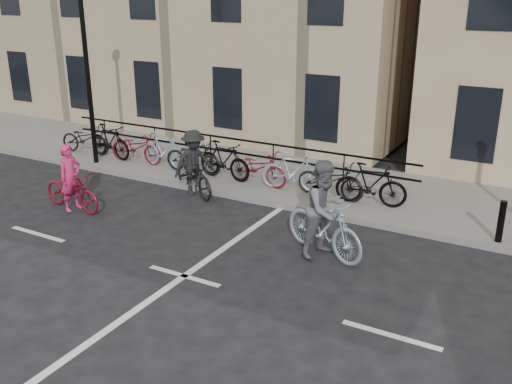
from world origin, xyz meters
The scene contains 8 objects.
ground centered at (0.00, 0.00, 0.00)m, with size 120.00×120.00×0.00m, color black.
sidewalk centered at (-4.00, 6.00, 0.07)m, with size 46.00×4.00×0.15m, color slate.
lamp_post centered at (-6.50, 4.40, 3.49)m, with size 0.36×0.36×5.28m.
bollard_east centered at (5.00, 4.25, 0.60)m, with size 0.14×0.14×0.90m, color black.
parked_bikes centered at (-2.82, 5.04, 0.65)m, with size 11.45×1.23×1.05m.
cyclist_pink centered at (-4.45, 1.50, 0.57)m, with size 1.90×0.80×1.65m.
cyclist_grey centered at (1.92, 2.17, 0.81)m, with size 2.14×1.33×2.01m.
cyclist_dark centered at (-2.50, 3.90, 0.68)m, with size 2.02×1.53×1.73m.
Camera 1 is at (5.91, -7.73, 5.16)m, focal length 40.00 mm.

